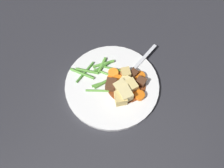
# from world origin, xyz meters

# --- Properties ---
(ground_plane) EXTENTS (3.00, 3.00, 0.00)m
(ground_plane) POSITION_xyz_m (0.00, 0.00, 0.00)
(ground_plane) COLOR #2D2D33
(dinner_plate) EXTENTS (0.27, 0.27, 0.01)m
(dinner_plate) POSITION_xyz_m (0.00, 0.00, 0.01)
(dinner_plate) COLOR white
(dinner_plate) RESTS_ON ground_plane
(stew_sauce) EXTENTS (0.11, 0.11, 0.00)m
(stew_sauce) POSITION_xyz_m (0.04, 0.01, 0.01)
(stew_sauce) COLOR brown
(stew_sauce) RESTS_ON dinner_plate
(carrot_slice_0) EXTENTS (0.04, 0.04, 0.01)m
(carrot_slice_0) POSITION_xyz_m (0.07, 0.04, 0.02)
(carrot_slice_0) COLOR orange
(carrot_slice_0) RESTS_ON dinner_plate
(carrot_slice_1) EXTENTS (0.04, 0.04, 0.01)m
(carrot_slice_1) POSITION_xyz_m (0.07, -0.01, 0.02)
(carrot_slice_1) COLOR orange
(carrot_slice_1) RESTS_ON dinner_plate
(carrot_slice_2) EXTENTS (0.03, 0.03, 0.01)m
(carrot_slice_2) POSITION_xyz_m (0.08, -0.02, 0.02)
(carrot_slice_2) COLOR orange
(carrot_slice_2) RESTS_ON dinner_plate
(carrot_slice_3) EXTENTS (0.04, 0.04, 0.01)m
(carrot_slice_3) POSITION_xyz_m (0.01, 0.01, 0.02)
(carrot_slice_3) COLOR orange
(carrot_slice_3) RESTS_ON dinner_plate
(carrot_slice_4) EXTENTS (0.03, 0.03, 0.01)m
(carrot_slice_4) POSITION_xyz_m (-0.01, 0.03, 0.02)
(carrot_slice_4) COLOR orange
(carrot_slice_4) RESTS_ON dinner_plate
(carrot_slice_5) EXTENTS (0.03, 0.03, 0.01)m
(carrot_slice_5) POSITION_xyz_m (-0.01, 0.01, 0.02)
(carrot_slice_5) COLOR orange
(carrot_slice_5) RESTS_ON dinner_plate
(potato_chunk_0) EXTENTS (0.04, 0.04, 0.03)m
(potato_chunk_0) POSITION_xyz_m (0.04, -0.04, 0.03)
(potato_chunk_0) COLOR #DBBC6B
(potato_chunk_0) RESTS_ON dinner_plate
(potato_chunk_1) EXTENTS (0.04, 0.04, 0.02)m
(potato_chunk_1) POSITION_xyz_m (0.04, 0.01, 0.03)
(potato_chunk_1) COLOR #EAD68C
(potato_chunk_1) RESTS_ON dinner_plate
(potato_chunk_2) EXTENTS (0.03, 0.04, 0.03)m
(potato_chunk_2) POSITION_xyz_m (0.03, 0.04, 0.03)
(potato_chunk_2) COLOR #DBBC6B
(potato_chunk_2) RESTS_ON dinner_plate
(potato_chunk_3) EXTENTS (0.05, 0.05, 0.03)m
(potato_chunk_3) POSITION_xyz_m (0.05, -0.03, 0.03)
(potato_chunk_3) COLOR #EAD68C
(potato_chunk_3) RESTS_ON dinner_plate
(potato_chunk_4) EXTENTS (0.05, 0.05, 0.03)m
(potato_chunk_4) POSITION_xyz_m (0.03, -0.01, 0.03)
(potato_chunk_4) COLOR #EAD68C
(potato_chunk_4) RESTS_ON dinner_plate
(potato_chunk_5) EXTENTS (0.05, 0.05, 0.03)m
(potato_chunk_5) POSITION_xyz_m (0.05, 0.00, 0.03)
(potato_chunk_5) COLOR #E5CC7A
(potato_chunk_5) RESTS_ON dinner_plate
(meat_chunk_0) EXTENTS (0.03, 0.03, 0.02)m
(meat_chunk_0) POSITION_xyz_m (0.05, 0.05, 0.02)
(meat_chunk_0) COLOR #4C2B19
(meat_chunk_0) RESTS_ON dinner_plate
(meat_chunk_1) EXTENTS (0.03, 0.03, 0.03)m
(meat_chunk_1) POSITION_xyz_m (0.00, -0.01, 0.03)
(meat_chunk_1) COLOR #56331E
(meat_chunk_1) RESTS_ON dinner_plate
(meat_chunk_2) EXTENTS (0.03, 0.03, 0.02)m
(meat_chunk_2) POSITION_xyz_m (0.08, 0.02, 0.02)
(meat_chunk_2) COLOR #56331E
(meat_chunk_2) RESTS_ON dinner_plate
(green_bean_0) EXTENTS (0.07, 0.05, 0.01)m
(green_bean_0) POSITION_xyz_m (-0.02, -0.00, 0.02)
(green_bean_0) COLOR #599E38
(green_bean_0) RESTS_ON dinner_plate
(green_bean_1) EXTENTS (0.04, 0.05, 0.01)m
(green_bean_1) POSITION_xyz_m (-0.04, 0.05, 0.02)
(green_bean_1) COLOR #4C8E33
(green_bean_1) RESTS_ON dinner_plate
(green_bean_2) EXTENTS (0.01, 0.05, 0.01)m
(green_bean_2) POSITION_xyz_m (-0.04, 0.05, 0.02)
(green_bean_2) COLOR #66AD42
(green_bean_2) RESTS_ON dinner_plate
(green_bean_3) EXTENTS (0.03, 0.08, 0.01)m
(green_bean_3) POSITION_xyz_m (-0.09, 0.02, 0.02)
(green_bean_3) COLOR #4C8E33
(green_bean_3) RESTS_ON dinner_plate
(green_bean_4) EXTENTS (0.06, 0.06, 0.01)m
(green_bean_4) POSITION_xyz_m (-0.02, 0.00, 0.02)
(green_bean_4) COLOR #599E38
(green_bean_4) RESTS_ON dinner_plate
(green_bean_5) EXTENTS (0.08, 0.01, 0.01)m
(green_bean_5) POSITION_xyz_m (-0.02, 0.05, 0.02)
(green_bean_5) COLOR #599E38
(green_bean_5) RESTS_ON dinner_plate
(green_bean_6) EXTENTS (0.07, 0.01, 0.01)m
(green_bean_6) POSITION_xyz_m (-0.08, 0.02, 0.02)
(green_bean_6) COLOR #599E38
(green_bean_6) RESTS_ON dinner_plate
(green_bean_7) EXTENTS (0.08, 0.02, 0.01)m
(green_bean_7) POSITION_xyz_m (-0.09, 0.01, 0.02)
(green_bean_7) COLOR #599E38
(green_bean_7) RESTS_ON dinner_plate
(green_bean_8) EXTENTS (0.07, 0.02, 0.01)m
(green_bean_8) POSITION_xyz_m (-0.03, 0.03, 0.02)
(green_bean_8) COLOR #66AD42
(green_bean_8) RESTS_ON dinner_plate
(green_bean_9) EXTENTS (0.07, 0.02, 0.01)m
(green_bean_9) POSITION_xyz_m (-0.03, -0.03, 0.02)
(green_bean_9) COLOR #66AD42
(green_bean_9) RESTS_ON dinner_plate
(green_bean_10) EXTENTS (0.06, 0.04, 0.01)m
(green_bean_10) POSITION_xyz_m (-0.04, 0.06, 0.02)
(green_bean_10) COLOR #66AD42
(green_bean_10) RESTS_ON dinner_plate
(fork) EXTENTS (0.09, 0.17, 0.00)m
(fork) POSITION_xyz_m (0.06, 0.08, 0.01)
(fork) COLOR silver
(fork) RESTS_ON dinner_plate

